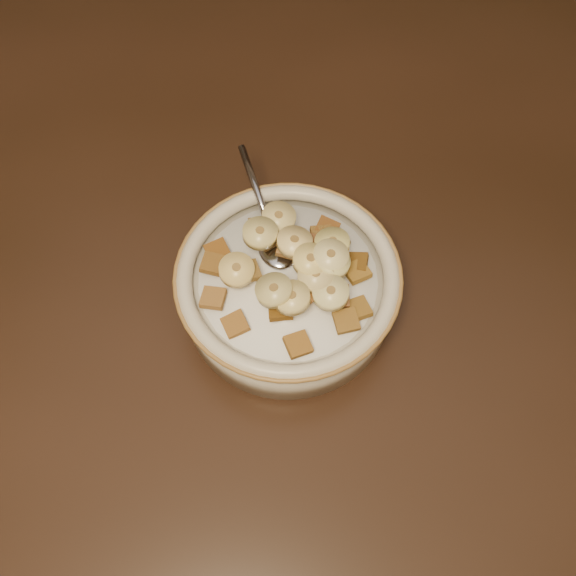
# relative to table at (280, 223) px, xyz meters

# --- Properties ---
(floor) EXTENTS (4.00, 4.50, 0.10)m
(floor) POSITION_rel_table_xyz_m (0.00, 0.00, -0.78)
(floor) COLOR #422816
(floor) RESTS_ON ground
(table) EXTENTS (1.44, 0.96, 0.04)m
(table) POSITION_rel_table_xyz_m (0.00, 0.00, 0.00)
(table) COLOR black
(table) RESTS_ON floor
(chair) EXTENTS (0.51, 0.51, 0.97)m
(chair) POSITION_rel_table_xyz_m (-0.06, 0.56, -0.24)
(chair) COLOR #321E13
(chair) RESTS_ON floor
(cereal_bowl) EXTENTS (0.19, 0.19, 0.05)m
(cereal_bowl) POSITION_rel_table_xyz_m (0.02, -0.11, 0.04)
(cereal_bowl) COLOR #BAB7A7
(cereal_bowl) RESTS_ON table
(milk) EXTENTS (0.16, 0.16, 0.00)m
(milk) POSITION_rel_table_xyz_m (0.02, -0.11, 0.07)
(milk) COLOR white
(milk) RESTS_ON cereal_bowl
(spoon) EXTENTS (0.05, 0.06, 0.01)m
(spoon) POSITION_rel_table_xyz_m (0.01, -0.08, 0.07)
(spoon) COLOR gray
(spoon) RESTS_ON cereal_bowl
(cereal_square_0) EXTENTS (0.03, 0.03, 0.01)m
(cereal_square_0) POSITION_rel_table_xyz_m (-0.02, -0.16, 0.07)
(cereal_square_0) COLOR brown
(cereal_square_0) RESTS_ON milk
(cereal_square_1) EXTENTS (0.03, 0.03, 0.01)m
(cereal_square_1) POSITION_rel_table_xyz_m (-0.00, -0.07, 0.08)
(cereal_square_1) COLOR brown
(cereal_square_1) RESTS_ON milk
(cereal_square_2) EXTENTS (0.03, 0.03, 0.01)m
(cereal_square_2) POSITION_rel_table_xyz_m (0.04, -0.10, 0.09)
(cereal_square_2) COLOR brown
(cereal_square_2) RESTS_ON milk
(cereal_square_3) EXTENTS (0.03, 0.03, 0.01)m
(cereal_square_3) POSITION_rel_table_xyz_m (0.08, -0.10, 0.07)
(cereal_square_3) COLOR brown
(cereal_square_3) RESTS_ON milk
(cereal_square_4) EXTENTS (0.03, 0.03, 0.01)m
(cereal_square_4) POSITION_rel_table_xyz_m (0.07, -0.15, 0.08)
(cereal_square_4) COLOR brown
(cereal_square_4) RESTS_ON milk
(cereal_square_5) EXTENTS (0.03, 0.03, 0.01)m
(cereal_square_5) POSITION_rel_table_xyz_m (-0.02, -0.11, 0.08)
(cereal_square_5) COLOR brown
(cereal_square_5) RESTS_ON milk
(cereal_square_6) EXTENTS (0.02, 0.02, 0.01)m
(cereal_square_6) POSITION_rel_table_xyz_m (-0.01, -0.06, 0.07)
(cereal_square_6) COLOR brown
(cereal_square_6) RESTS_ON milk
(cereal_square_7) EXTENTS (0.02, 0.02, 0.01)m
(cereal_square_7) POSITION_rel_table_xyz_m (0.06, -0.13, 0.08)
(cereal_square_7) COLOR brown
(cereal_square_7) RESTS_ON milk
(cereal_square_8) EXTENTS (0.02, 0.02, 0.01)m
(cereal_square_8) POSITION_rel_table_xyz_m (0.08, -0.09, 0.07)
(cereal_square_8) COLOR brown
(cereal_square_8) RESTS_ON milk
(cereal_square_9) EXTENTS (0.03, 0.03, 0.01)m
(cereal_square_9) POSITION_rel_table_xyz_m (0.05, -0.05, 0.07)
(cereal_square_9) COLOR brown
(cereal_square_9) RESTS_ON milk
(cereal_square_10) EXTENTS (0.03, 0.03, 0.01)m
(cereal_square_10) POSITION_rel_table_xyz_m (-0.05, -0.09, 0.07)
(cereal_square_10) COLOR brown
(cereal_square_10) RESTS_ON milk
(cereal_square_11) EXTENTS (0.03, 0.03, 0.01)m
(cereal_square_11) POSITION_rel_table_xyz_m (0.04, -0.08, 0.08)
(cereal_square_11) COLOR brown
(cereal_square_11) RESTS_ON milk
(cereal_square_12) EXTENTS (0.03, 0.03, 0.01)m
(cereal_square_12) POSITION_rel_table_xyz_m (0.08, -0.13, 0.07)
(cereal_square_12) COLOR brown
(cereal_square_12) RESTS_ON milk
(cereal_square_13) EXTENTS (0.02, 0.02, 0.01)m
(cereal_square_13) POSITION_rel_table_xyz_m (-0.04, -0.14, 0.08)
(cereal_square_13) COLOR olive
(cereal_square_13) RESTS_ON milk
(cereal_square_14) EXTENTS (0.03, 0.03, 0.01)m
(cereal_square_14) POSITION_rel_table_xyz_m (0.04, -0.12, 0.09)
(cereal_square_14) COLOR #945724
(cereal_square_14) RESTS_ON milk
(cereal_square_15) EXTENTS (0.02, 0.02, 0.01)m
(cereal_square_15) POSITION_rel_table_xyz_m (-0.05, -0.10, 0.08)
(cereal_square_15) COLOR brown
(cereal_square_15) RESTS_ON milk
(cereal_square_16) EXTENTS (0.02, 0.02, 0.01)m
(cereal_square_16) POSITION_rel_table_xyz_m (0.05, -0.06, 0.07)
(cereal_square_16) COLOR brown
(cereal_square_16) RESTS_ON milk
(cereal_square_17) EXTENTS (0.02, 0.02, 0.01)m
(cereal_square_17) POSITION_rel_table_xyz_m (0.06, -0.08, 0.08)
(cereal_square_17) COLOR brown
(cereal_square_17) RESTS_ON milk
(cereal_square_18) EXTENTS (0.03, 0.03, 0.01)m
(cereal_square_18) POSITION_rel_table_xyz_m (0.03, -0.17, 0.08)
(cereal_square_18) COLOR brown
(cereal_square_18) RESTS_ON milk
(cereal_square_19) EXTENTS (0.02, 0.02, 0.01)m
(cereal_square_19) POSITION_rel_table_xyz_m (0.01, -0.14, 0.08)
(cereal_square_19) COLOR brown
(cereal_square_19) RESTS_ON milk
(cereal_square_20) EXTENTS (0.02, 0.02, 0.01)m
(cereal_square_20) POSITION_rel_table_xyz_m (0.02, -0.09, 0.09)
(cereal_square_20) COLOR brown
(cereal_square_20) RESTS_ON milk
(banana_slice_0) EXTENTS (0.04, 0.04, 0.01)m
(banana_slice_0) POSITION_rel_table_xyz_m (0.04, -0.10, 0.10)
(banana_slice_0) COLOR #EEE07E
(banana_slice_0) RESTS_ON milk
(banana_slice_1) EXTENTS (0.04, 0.04, 0.01)m
(banana_slice_1) POSITION_rel_table_xyz_m (0.02, -0.14, 0.09)
(banana_slice_1) COLOR #D5C587
(banana_slice_1) RESTS_ON milk
(banana_slice_2) EXTENTS (0.04, 0.04, 0.01)m
(banana_slice_2) POSITION_rel_table_xyz_m (0.05, -0.10, 0.10)
(banana_slice_2) COLOR #FFF3A2
(banana_slice_2) RESTS_ON milk
(banana_slice_3) EXTENTS (0.03, 0.03, 0.01)m
(banana_slice_3) POSITION_rel_table_xyz_m (-0.03, -0.11, 0.09)
(banana_slice_3) COLOR #DEC772
(banana_slice_3) RESTS_ON milk
(banana_slice_4) EXTENTS (0.04, 0.04, 0.01)m
(banana_slice_4) POSITION_rel_table_xyz_m (0.01, -0.06, 0.09)
(banana_slice_4) COLOR #F2D285
(banana_slice_4) RESTS_ON milk
(banana_slice_5) EXTENTS (0.04, 0.04, 0.01)m
(banana_slice_5) POSITION_rel_table_xyz_m (-0.01, -0.08, 0.10)
(banana_slice_5) COLOR #E4D383
(banana_slice_5) RESTS_ON milk
(banana_slice_6) EXTENTS (0.03, 0.03, 0.02)m
(banana_slice_6) POSITION_rel_table_xyz_m (0.02, -0.08, 0.10)
(banana_slice_6) COLOR #F3D381
(banana_slice_6) RESTS_ON milk
(banana_slice_7) EXTENTS (0.03, 0.03, 0.02)m
(banana_slice_7) POSITION_rel_table_xyz_m (0.06, -0.10, 0.09)
(banana_slice_7) COLOR beige
(banana_slice_7) RESTS_ON milk
(banana_slice_8) EXTENTS (0.04, 0.04, 0.01)m
(banana_slice_8) POSITION_rel_table_xyz_m (0.06, -0.13, 0.09)
(banana_slice_8) COLOR #FFF0A4
(banana_slice_8) RESTS_ON milk
(banana_slice_9) EXTENTS (0.04, 0.04, 0.01)m
(banana_slice_9) POSITION_rel_table_xyz_m (0.04, -0.12, 0.09)
(banana_slice_9) COLOR beige
(banana_slice_9) RESTS_ON milk
(banana_slice_10) EXTENTS (0.04, 0.04, 0.01)m
(banana_slice_10) POSITION_rel_table_xyz_m (0.05, -0.08, 0.09)
(banana_slice_10) COLOR #EFDF8F
(banana_slice_10) RESTS_ON milk
(banana_slice_11) EXTENTS (0.04, 0.04, 0.02)m
(banana_slice_11) POSITION_rel_table_xyz_m (0.01, -0.14, 0.10)
(banana_slice_11) COLOR #C6BC6B
(banana_slice_11) RESTS_ON milk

